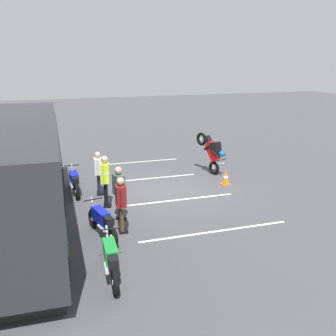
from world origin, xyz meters
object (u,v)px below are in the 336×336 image
at_px(spectator_right, 98,170).
at_px(stunt_motorcycle, 212,151).
at_px(spectator_centre, 105,177).
at_px(traffic_cone, 226,177).
at_px(tour_bus, 15,176).
at_px(parked_motorcycle_silver, 74,182).
at_px(parked_motorcycle_blue, 111,259).
at_px(spectator_left, 119,189).
at_px(spectator_far_left, 121,200).
at_px(parked_motorcycle_dark, 102,221).

xyz_separation_m(spectator_right, stunt_motorcycle, (1.15, -5.25, 0.07)).
xyz_separation_m(spectator_centre, traffic_cone, (0.88, -5.12, -0.79)).
height_order(tour_bus, traffic_cone, tour_bus).
bearing_deg(traffic_cone, spectator_centre, 99.81).
xyz_separation_m(tour_bus, traffic_cone, (1.78, -7.91, -1.34)).
distance_m(parked_motorcycle_silver, parked_motorcycle_blue, 6.39).
relative_size(spectator_left, stunt_motorcycle, 0.93).
distance_m(spectator_far_left, stunt_motorcycle, 7.06).
bearing_deg(spectator_right, spectator_far_left, -179.82).
bearing_deg(traffic_cone, spectator_far_left, 121.47).
height_order(tour_bus, spectator_centre, tour_bus).
bearing_deg(parked_motorcycle_dark, parked_motorcycle_silver, 3.66).
bearing_deg(spectator_right, parked_motorcycle_silver, 61.52).
bearing_deg(parked_motorcycle_silver, parked_motorcycle_dark, -176.34).
height_order(parked_motorcycle_silver, stunt_motorcycle, stunt_motorcycle).
height_order(parked_motorcycle_dark, stunt_motorcycle, stunt_motorcycle).
relative_size(parked_motorcycle_dark, stunt_motorcycle, 1.08).
relative_size(spectator_far_left, spectator_centre, 0.93).
height_order(spectator_left, parked_motorcycle_silver, spectator_left).
distance_m(tour_bus, spectator_far_left, 3.18).
height_order(tour_bus, parked_motorcycle_dark, tour_bus).
distance_m(spectator_centre, parked_motorcycle_silver, 2.08).
distance_m(parked_motorcycle_silver, traffic_cone, 6.04).
distance_m(parked_motorcycle_blue, stunt_motorcycle, 9.33).
bearing_deg(traffic_cone, spectator_right, 84.91).
xyz_separation_m(spectator_left, stunt_motorcycle, (3.79, -5.07, 0.01)).
distance_m(spectator_far_left, spectator_right, 3.58).
xyz_separation_m(spectator_far_left, stunt_motorcycle, (4.73, -5.24, 0.05)).
bearing_deg(spectator_right, parked_motorcycle_dark, 171.03).
xyz_separation_m(parked_motorcycle_silver, stunt_motorcycle, (0.69, -6.09, 0.57)).
bearing_deg(spectator_far_left, parked_motorcycle_silver, 11.99).
bearing_deg(traffic_cone, stunt_motorcycle, -4.63).
distance_m(spectator_left, spectator_centre, 1.31).
relative_size(spectator_centre, spectator_right, 1.09).
xyz_separation_m(parked_motorcycle_silver, traffic_cone, (-0.92, -5.96, -0.18)).
bearing_deg(stunt_motorcycle, tour_bus, 112.84).
bearing_deg(spectator_centre, spectator_left, -172.43).
relative_size(spectator_right, traffic_cone, 2.65).
bearing_deg(spectator_far_left, tour_bus, 64.39).
bearing_deg(spectator_left, parked_motorcycle_dark, 144.22).
xyz_separation_m(tour_bus, parked_motorcycle_silver, (2.69, -1.95, -1.16)).
xyz_separation_m(spectator_centre, parked_motorcycle_blue, (-4.59, 0.80, -0.62)).
relative_size(tour_bus, parked_motorcycle_blue, 5.01).
relative_size(tour_bus, spectator_left, 5.85).
distance_m(spectator_left, parked_motorcycle_blue, 3.48).
relative_size(spectator_right, parked_motorcycle_dark, 0.82).
height_order(spectator_centre, traffic_cone, spectator_centre).
bearing_deg(stunt_motorcycle, parked_motorcycle_silver, 96.50).
height_order(spectator_far_left, spectator_right, spectator_far_left).
xyz_separation_m(tour_bus, spectator_centre, (0.89, -2.80, -0.55)).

